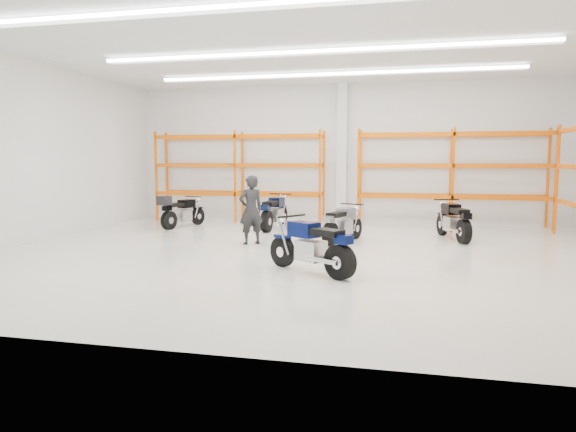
% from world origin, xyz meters
% --- Properties ---
extents(ground, '(14.00, 14.00, 0.00)m').
position_xyz_m(ground, '(0.00, 0.00, 0.00)').
color(ground, silver).
rests_on(ground, ground).
extents(room_shell, '(14.02, 12.02, 4.51)m').
position_xyz_m(room_shell, '(0.00, 0.03, 3.28)').
color(room_shell, white).
rests_on(room_shell, ground).
extents(motorcycle_main, '(1.78, 1.29, 1.02)m').
position_xyz_m(motorcycle_main, '(0.43, -1.94, 0.48)').
color(motorcycle_main, black).
rests_on(motorcycle_main, ground).
extents(motorcycle_back_a, '(0.86, 1.93, 1.01)m').
position_xyz_m(motorcycle_back_a, '(-4.61, 3.43, 0.48)').
color(motorcycle_back_a, black).
rests_on(motorcycle_back_a, ground).
extents(motorcycle_back_b, '(0.70, 2.10, 1.03)m').
position_xyz_m(motorcycle_back_b, '(-1.75, 3.72, 0.48)').
color(motorcycle_back_b, black).
rests_on(motorcycle_back_b, ground).
extents(motorcycle_back_c, '(0.90, 1.83, 0.94)m').
position_xyz_m(motorcycle_back_c, '(0.51, 1.69, 0.44)').
color(motorcycle_back_c, black).
rests_on(motorcycle_back_c, ground).
extents(motorcycle_back_d, '(0.84, 2.01, 1.01)m').
position_xyz_m(motorcycle_back_d, '(3.26, 2.75, 0.47)').
color(motorcycle_back_d, black).
rests_on(motorcycle_back_d, ground).
extents(standing_man, '(0.73, 0.70, 1.67)m').
position_xyz_m(standing_man, '(-1.62, 0.98, 0.84)').
color(standing_man, black).
rests_on(standing_man, ground).
extents(structural_column, '(0.32, 0.32, 4.50)m').
position_xyz_m(structural_column, '(0.00, 5.82, 2.25)').
color(structural_column, white).
rests_on(structural_column, ground).
extents(pallet_racking_back_left, '(5.67, 0.87, 3.00)m').
position_xyz_m(pallet_racking_back_left, '(-3.40, 5.48, 1.79)').
color(pallet_racking_back_left, '#D75D06').
rests_on(pallet_racking_back_left, ground).
extents(pallet_racking_back_right, '(5.67, 0.87, 3.00)m').
position_xyz_m(pallet_racking_back_right, '(3.40, 5.48, 1.79)').
color(pallet_racking_back_right, '#D75D06').
rests_on(pallet_racking_back_right, ground).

